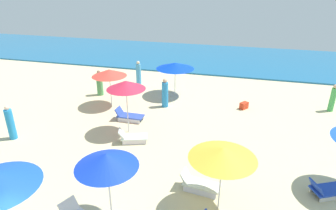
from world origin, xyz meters
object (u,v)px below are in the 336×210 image
at_px(lounge_chair_0_1, 199,184).
at_px(umbrella_3, 109,73).
at_px(beachgoer_3, 165,94).
at_px(lounge_chair_2_0, 328,190).
at_px(cooler_box_2, 244,106).
at_px(umbrella_1, 175,66).
at_px(beachgoer_0, 100,84).
at_px(beachgoer_2, 11,124).
at_px(beachgoer_4, 139,73).
at_px(umbrella_4, 106,160).
at_px(umbrella_8, 126,85).
at_px(lounge_chair_8_1, 132,137).
at_px(lounge_chair_8_0, 129,116).
at_px(umbrella_0, 223,153).
at_px(beachgoer_1, 333,99).

relative_size(lounge_chair_0_1, umbrella_3, 0.65).
bearing_deg(lounge_chair_0_1, beachgoer_3, 32.06).
bearing_deg(beachgoer_3, lounge_chair_2_0, -99.04).
bearing_deg(lounge_chair_2_0, cooler_box_2, -2.16).
height_order(umbrella_1, beachgoer_0, umbrella_1).
height_order(lounge_chair_0_1, beachgoer_2, beachgoer_2).
relative_size(umbrella_1, beachgoer_4, 1.42).
bearing_deg(beachgoer_2, umbrella_3, -80.54).
bearing_deg(beachgoer_4, beachgoer_0, 109.86).
height_order(umbrella_1, umbrella_4, umbrella_4).
distance_m(umbrella_4, umbrella_8, 5.83).
distance_m(lounge_chair_8_1, beachgoer_2, 5.78).
bearing_deg(umbrella_3, lounge_chair_8_0, -42.35).
height_order(umbrella_3, beachgoer_0, umbrella_3).
bearing_deg(beachgoer_0, umbrella_0, -126.64).
xyz_separation_m(umbrella_3, beachgoer_1, (12.57, 2.52, -1.29)).
relative_size(umbrella_3, beachgoer_2, 1.32).
bearing_deg(lounge_chair_0_1, umbrella_3, 52.74).
xyz_separation_m(umbrella_0, umbrella_1, (-3.84, 9.65, -0.17)).
height_order(lounge_chair_2_0, lounge_chair_8_0, lounge_chair_8_0).
xyz_separation_m(umbrella_3, beachgoer_0, (-1.45, 1.42, -1.29)).
bearing_deg(lounge_chair_8_0, beachgoer_3, -31.25).
relative_size(umbrella_8, lounge_chair_8_0, 1.82).
bearing_deg(umbrella_3, beachgoer_3, 11.94).
relative_size(umbrella_1, beachgoer_1, 1.50).
height_order(umbrella_3, beachgoer_4, umbrella_3).
bearing_deg(lounge_chair_2_0, umbrella_8, 47.47).
xyz_separation_m(lounge_chair_2_0, lounge_chair_8_1, (-8.01, 1.67, 0.02)).
distance_m(lounge_chair_0_1, lounge_chair_8_1, 4.40).
distance_m(lounge_chair_2_0, beachgoer_3, 9.75).
relative_size(umbrella_0, umbrella_1, 0.97).
bearing_deg(lounge_chair_8_1, lounge_chair_2_0, -120.55).
relative_size(umbrella_0, lounge_chair_8_1, 1.62).
distance_m(umbrella_8, cooler_box_2, 7.40).
xyz_separation_m(lounge_chair_8_0, beachgoer_3, (1.40, 2.28, 0.56)).
xyz_separation_m(umbrella_3, beachgoer_4, (0.24, 4.11, -1.26)).
height_order(lounge_chair_8_1, beachgoer_4, beachgoer_4).
distance_m(umbrella_3, beachgoer_4, 4.30).
height_order(lounge_chair_8_1, beachgoer_1, beachgoer_1).
xyz_separation_m(umbrella_8, beachgoer_0, (-3.69, 4.25, -1.72)).
relative_size(umbrella_0, lounge_chair_2_0, 1.53).
bearing_deg(beachgoer_4, umbrella_0, 173.79).
height_order(umbrella_0, beachgoer_0, umbrella_0).
height_order(lounge_chair_8_1, beachgoer_3, beachgoer_3).
relative_size(umbrella_4, umbrella_8, 0.92).
xyz_separation_m(lounge_chair_2_0, beachgoer_1, (1.78, 7.90, 0.53)).
xyz_separation_m(umbrella_1, umbrella_4, (0.64, -11.05, 0.28)).
height_order(lounge_chair_0_1, lounge_chair_8_0, lounge_chair_0_1).
bearing_deg(beachgoer_0, umbrella_3, -126.37).
bearing_deg(lounge_chair_8_0, umbrella_0, -135.02).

